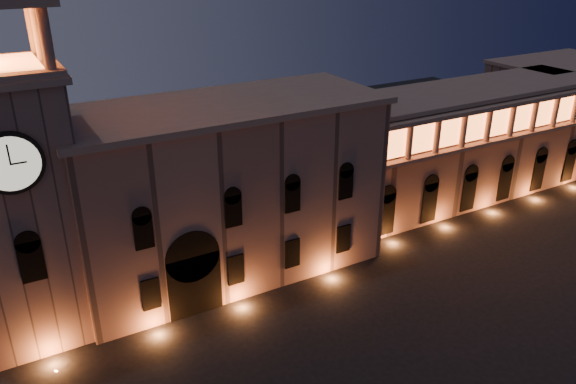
# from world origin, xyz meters

# --- Properties ---
(government_building) EXTENTS (30.80, 12.80, 17.60)m
(government_building) POSITION_xyz_m (-2.08, 21.93, 8.77)
(government_building) COLOR #866358
(government_building) RESTS_ON ground
(clock_tower) EXTENTS (9.80, 9.80, 32.40)m
(clock_tower) POSITION_xyz_m (-20.50, 20.98, 12.50)
(clock_tower) COLOR #866358
(clock_tower) RESTS_ON ground
(colonnade_wing) EXTENTS (40.60, 11.50, 14.50)m
(colonnade_wing) POSITION_xyz_m (32.00, 23.92, 7.33)
(colonnade_wing) COLOR #815E52
(colonnade_wing) RESTS_ON ground
(secondary_building) EXTENTS (20.00, 12.00, 14.00)m
(secondary_building) POSITION_xyz_m (58.00, 30.00, 7.00)
(secondary_building) COLOR #815E52
(secondary_building) RESTS_ON ground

